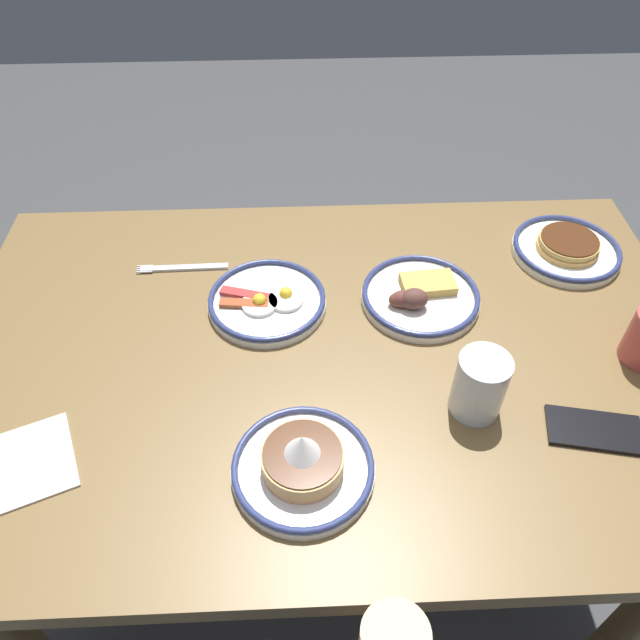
% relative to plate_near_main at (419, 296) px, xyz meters
% --- Properties ---
extents(ground_plane, '(6.00, 6.00, 0.00)m').
position_rel_plate_near_main_xyz_m(ground_plane, '(0.17, 0.11, -0.76)').
color(ground_plane, '#424344').
extents(dining_table, '(1.33, 0.86, 0.74)m').
position_rel_plate_near_main_xyz_m(dining_table, '(0.17, 0.11, -0.11)').
color(dining_table, brown).
rests_on(dining_table, ground_plane).
extents(plate_near_main, '(0.22, 0.22, 0.05)m').
position_rel_plate_near_main_xyz_m(plate_near_main, '(0.00, 0.00, 0.00)').
color(plate_near_main, silver).
rests_on(plate_near_main, dining_table).
extents(plate_center_pancakes, '(0.22, 0.22, 0.04)m').
position_rel_plate_near_main_xyz_m(plate_center_pancakes, '(-0.32, -0.13, 0.00)').
color(plate_center_pancakes, white).
rests_on(plate_center_pancakes, dining_table).
extents(plate_far_companion, '(0.22, 0.22, 0.04)m').
position_rel_plate_near_main_xyz_m(plate_far_companion, '(0.28, -0.00, -0.00)').
color(plate_far_companion, white).
rests_on(plate_far_companion, dining_table).
extents(plate_far_side, '(0.21, 0.21, 0.09)m').
position_rel_plate_near_main_xyz_m(plate_far_side, '(0.23, 0.35, 0.01)').
color(plate_far_side, white).
rests_on(plate_far_side, dining_table).
extents(drinking_glass, '(0.08, 0.08, 0.11)m').
position_rel_plate_near_main_xyz_m(drinking_glass, '(-0.05, 0.25, 0.03)').
color(drinking_glass, silver).
rests_on(drinking_glass, dining_table).
extents(cell_phone, '(0.16, 0.10, 0.01)m').
position_rel_plate_near_main_xyz_m(cell_phone, '(-0.23, 0.30, -0.01)').
color(cell_phone, black).
rests_on(cell_phone, dining_table).
extents(paper_napkin, '(0.19, 0.19, 0.00)m').
position_rel_plate_near_main_xyz_m(paper_napkin, '(0.64, 0.33, -0.01)').
color(paper_napkin, white).
rests_on(paper_napkin, dining_table).
extents(fork_near, '(0.18, 0.02, 0.01)m').
position_rel_plate_near_main_xyz_m(fork_near, '(0.46, -0.11, -0.01)').
color(fork_near, silver).
rests_on(fork_near, dining_table).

